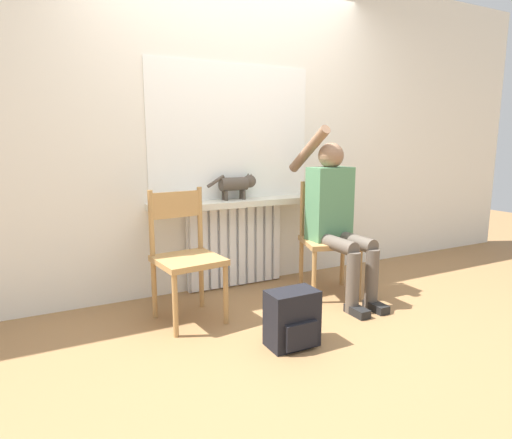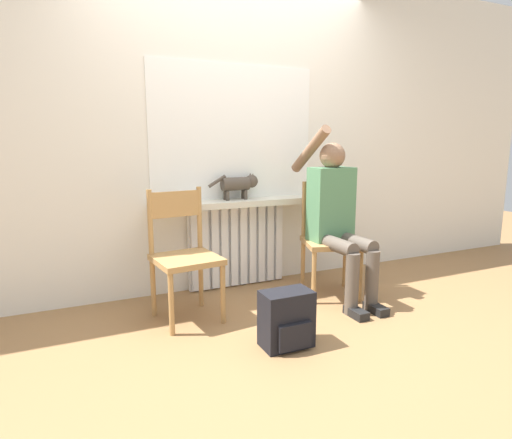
# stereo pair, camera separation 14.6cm
# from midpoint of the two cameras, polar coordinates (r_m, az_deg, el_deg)

# --- Properties ---
(ground_plane) EXTENTS (12.00, 12.00, 0.00)m
(ground_plane) POSITION_cam_midpoint_polar(r_m,az_deg,el_deg) (2.86, 5.73, -15.39)
(ground_plane) COLOR olive
(wall_with_window) EXTENTS (7.00, 0.06, 2.70)m
(wall_with_window) POSITION_cam_midpoint_polar(r_m,az_deg,el_deg) (3.67, -4.59, 12.00)
(wall_with_window) COLOR white
(wall_with_window) RESTS_ON ground_plane
(radiator) EXTENTS (0.86, 0.08, 0.71)m
(radiator) POSITION_cam_midpoint_polar(r_m,az_deg,el_deg) (3.71, -3.90, -3.50)
(radiator) COLOR white
(radiator) RESTS_ON ground_plane
(windowsill) EXTENTS (1.50, 0.24, 0.05)m
(windowsill) POSITION_cam_midpoint_polar(r_m,az_deg,el_deg) (3.57, -3.51, 2.22)
(windowsill) COLOR beige
(windowsill) RESTS_ON radiator
(window_glass) EXTENTS (1.44, 0.01, 1.11)m
(window_glass) POSITION_cam_midpoint_polar(r_m,az_deg,el_deg) (3.64, -4.36, 11.51)
(window_glass) COLOR white
(window_glass) RESTS_ON windowsill
(chair_left) EXTENTS (0.47, 0.47, 0.92)m
(chair_left) POSITION_cam_midpoint_polar(r_m,az_deg,el_deg) (3.02, -10.73, -4.57)
(chair_left) COLOR #B2844C
(chair_left) RESTS_ON ground_plane
(chair_right) EXTENTS (0.53, 0.53, 0.92)m
(chair_right) POSITION_cam_midpoint_polar(r_m,az_deg,el_deg) (3.55, 8.45, -2.30)
(chair_right) COLOR #B2844C
(chair_right) RESTS_ON ground_plane
(person) EXTENTS (0.36, 0.97, 1.37)m
(person) POSITION_cam_midpoint_polar(r_m,az_deg,el_deg) (3.42, 9.43, 0.93)
(person) COLOR brown
(person) RESTS_ON ground_plane
(cat) EXTENTS (0.44, 0.11, 0.22)m
(cat) POSITION_cam_midpoint_polar(r_m,az_deg,el_deg) (3.58, -3.58, 4.80)
(cat) COLOR #4C4238
(cat) RESTS_ON windowsill
(backpack) EXTENTS (0.31, 0.22, 0.35)m
(backpack) POSITION_cam_midpoint_polar(r_m,az_deg,el_deg) (2.69, 3.29, -13.11)
(backpack) COLOR black
(backpack) RESTS_ON ground_plane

